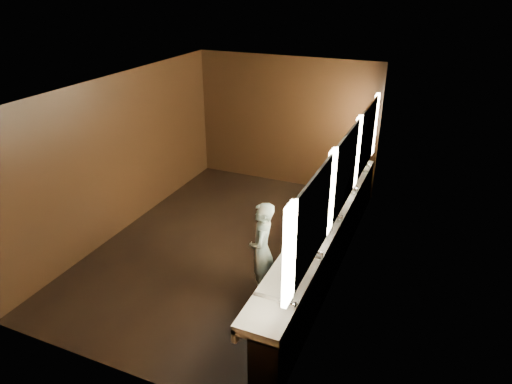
# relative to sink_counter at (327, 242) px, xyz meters

# --- Properties ---
(floor) EXTENTS (6.00, 6.00, 0.00)m
(floor) POSITION_rel_sink_counter_xyz_m (-1.79, 0.00, -0.50)
(floor) COLOR black
(floor) RESTS_ON ground
(ceiling) EXTENTS (4.00, 6.00, 0.02)m
(ceiling) POSITION_rel_sink_counter_xyz_m (-1.79, 0.00, 2.30)
(ceiling) COLOR #2D2D2B
(ceiling) RESTS_ON wall_back
(wall_back) EXTENTS (4.00, 0.02, 2.80)m
(wall_back) POSITION_rel_sink_counter_xyz_m (-1.79, 3.00, 0.90)
(wall_back) COLOR black
(wall_back) RESTS_ON floor
(wall_front) EXTENTS (4.00, 0.02, 2.80)m
(wall_front) POSITION_rel_sink_counter_xyz_m (-1.79, -3.00, 0.90)
(wall_front) COLOR black
(wall_front) RESTS_ON floor
(wall_left) EXTENTS (0.02, 6.00, 2.80)m
(wall_left) POSITION_rel_sink_counter_xyz_m (-3.79, 0.00, 0.90)
(wall_left) COLOR black
(wall_left) RESTS_ON floor
(wall_right) EXTENTS (0.02, 6.00, 2.80)m
(wall_right) POSITION_rel_sink_counter_xyz_m (0.21, 0.00, 0.90)
(wall_right) COLOR black
(wall_right) RESTS_ON floor
(sink_counter) EXTENTS (0.55, 5.40, 1.01)m
(sink_counter) POSITION_rel_sink_counter_xyz_m (0.00, 0.00, 0.00)
(sink_counter) COLOR black
(sink_counter) RESTS_ON floor
(mirror_band) EXTENTS (0.06, 5.03, 1.15)m
(mirror_band) POSITION_rel_sink_counter_xyz_m (0.19, -0.00, 1.25)
(mirror_band) COLOR #FFEEC2
(mirror_band) RESTS_ON wall_right
(person) EXTENTS (0.47, 0.61, 1.47)m
(person) POSITION_rel_sink_counter_xyz_m (-0.71, -0.95, 0.24)
(person) COLOR #95D9DE
(person) RESTS_ON floor
(trash_bin) EXTENTS (0.36, 0.36, 0.53)m
(trash_bin) POSITION_rel_sink_counter_xyz_m (-0.22, -1.26, -0.23)
(trash_bin) COLOR black
(trash_bin) RESTS_ON floor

